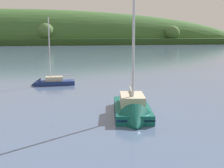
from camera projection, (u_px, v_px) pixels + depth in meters
The scene contains 3 objects.
far_shoreline_hill at pixel (32, 44), 247.01m from camera, with size 496.45×108.44×57.50m.
sailboat_near_mooring at pixel (50, 83), 45.25m from camera, with size 6.61×2.68×11.13m.
sailboat_midwater_white at pixel (133, 113), 27.53m from camera, with size 4.31×9.61×16.14m.
Camera 1 is at (2.08, -4.97, 7.54)m, focal length 47.54 mm.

